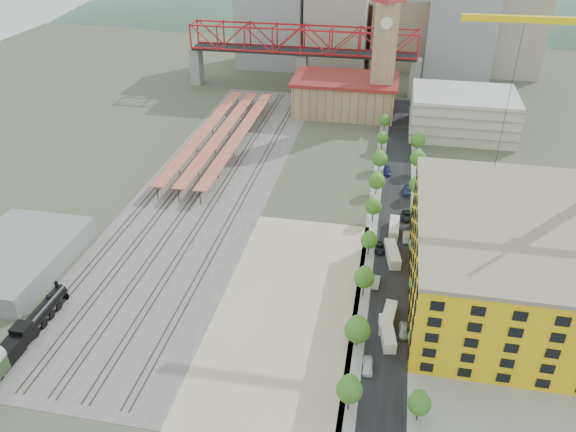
% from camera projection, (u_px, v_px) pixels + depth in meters
% --- Properties ---
extents(ground, '(400.00, 400.00, 0.00)m').
position_uv_depth(ground, '(328.00, 228.00, 139.63)').
color(ground, '#474C38').
rests_on(ground, ground).
extents(ballast_strip, '(36.00, 165.00, 0.06)m').
position_uv_depth(ballast_strip, '(212.00, 183.00, 160.31)').
color(ballast_strip, '#605E59').
rests_on(ballast_strip, ground).
extents(dirt_lot, '(28.00, 67.00, 0.06)m').
position_uv_depth(dirt_lot, '(288.00, 306.00, 113.74)').
color(dirt_lot, tan).
rests_on(dirt_lot, ground).
extents(street_asphalt, '(12.00, 170.00, 0.06)m').
position_uv_depth(street_asphalt, '(395.00, 204.00, 149.61)').
color(street_asphalt, black).
rests_on(street_asphalt, ground).
extents(sidewalk_west, '(3.00, 170.00, 0.04)m').
position_uv_depth(sidewalk_west, '(375.00, 203.00, 150.52)').
color(sidewalk_west, gray).
rests_on(sidewalk_west, ground).
extents(sidewalk_east, '(3.00, 170.00, 0.04)m').
position_uv_depth(sidewalk_east, '(416.00, 206.00, 148.70)').
color(sidewalk_east, gray).
rests_on(sidewalk_east, ground).
extents(construction_pad, '(50.00, 90.00, 0.06)m').
position_uv_depth(construction_pad, '(533.00, 300.00, 115.33)').
color(construction_pad, gray).
rests_on(construction_pad, ground).
extents(rail_tracks, '(26.56, 160.00, 0.18)m').
position_uv_depth(rail_tracks, '(205.00, 182.00, 160.55)').
color(rail_tracks, '#382B23').
rests_on(rail_tracks, ground).
extents(platform_canopies, '(16.00, 80.00, 4.12)m').
position_uv_depth(platform_canopies, '(222.00, 132.00, 182.27)').
color(platform_canopies, '#D76F52').
rests_on(platform_canopies, ground).
extents(station_hall, '(38.00, 24.00, 13.10)m').
position_uv_depth(station_hall, '(345.00, 95.00, 206.12)').
color(station_hall, tan).
rests_on(station_hall, ground).
extents(clock_tower, '(12.00, 12.00, 52.00)m').
position_uv_depth(clock_tower, '(386.00, 37.00, 190.99)').
color(clock_tower, tan).
rests_on(clock_tower, ground).
extents(parking_garage, '(34.00, 26.00, 14.00)m').
position_uv_depth(parking_garage, '(462.00, 113.00, 189.07)').
color(parking_garage, silver).
rests_on(parking_garage, ground).
extents(truss_bridge, '(94.00, 9.60, 25.60)m').
position_uv_depth(truss_bridge, '(302.00, 43.00, 222.55)').
color(truss_bridge, gray).
rests_on(truss_bridge, ground).
extents(construction_building, '(44.60, 50.60, 18.80)m').
position_uv_depth(construction_building, '(527.00, 262.00, 111.01)').
color(construction_building, yellow).
rests_on(construction_building, ground).
extents(warehouse, '(22.00, 32.00, 5.00)m').
position_uv_depth(warehouse, '(15.00, 258.00, 123.99)').
color(warehouse, gray).
rests_on(warehouse, ground).
extents(street_trees, '(15.40, 124.40, 8.00)m').
position_uv_depth(street_trees, '(394.00, 224.00, 141.20)').
color(street_trees, '#377021').
rests_on(street_trees, ground).
extents(skyline, '(133.00, 46.00, 60.00)m').
position_uv_depth(skyline, '(390.00, 17.00, 246.60)').
color(skyline, '#9EA0A3').
rests_on(skyline, ground).
extents(distant_hills, '(647.00, 264.00, 227.00)m').
position_uv_depth(distant_hills, '(437.00, 137.00, 391.97)').
color(distant_hills, '#4C6B59').
rests_on(distant_hills, ground).
extents(locomotive, '(2.99, 23.05, 5.76)m').
position_uv_depth(locomotive, '(34.00, 323.00, 106.37)').
color(locomotive, black).
rests_on(locomotive, ground).
extents(site_trailer_a, '(3.71, 8.94, 2.38)m').
position_uv_depth(site_trailer_a, '(387.00, 333.00, 105.26)').
color(site_trailer_a, silver).
rests_on(site_trailer_a, ground).
extents(site_trailer_b, '(3.27, 8.77, 2.34)m').
position_uv_depth(site_trailer_b, '(388.00, 318.00, 109.02)').
color(site_trailer_b, silver).
rests_on(site_trailer_b, ground).
extents(site_trailer_c, '(4.23, 9.68, 2.57)m').
position_uv_depth(site_trailer_c, '(392.00, 254.00, 127.50)').
color(site_trailer_c, silver).
rests_on(site_trailer_c, ground).
extents(site_trailer_d, '(2.36, 8.74, 2.39)m').
position_uv_depth(site_trailer_d, '(394.00, 228.00, 137.32)').
color(site_trailer_d, silver).
rests_on(site_trailer_d, ground).
extents(car_0, '(2.06, 4.62, 1.54)m').
position_uv_depth(car_0, '(368.00, 366.00, 98.67)').
color(car_0, silver).
rests_on(car_0, ground).
extents(car_1, '(1.83, 4.47, 1.44)m').
position_uv_depth(car_1, '(376.00, 282.00, 119.38)').
color(car_1, '#ADAEB3').
rests_on(car_1, ground).
extents(car_2, '(2.55, 5.07, 1.38)m').
position_uv_depth(car_2, '(380.00, 248.00, 130.74)').
color(car_2, black).
rests_on(car_2, ground).
extents(car_3, '(2.60, 5.32, 1.49)m').
position_uv_depth(car_3, '(387.00, 171.00, 165.07)').
color(car_3, navy).
rests_on(car_3, ground).
extents(car_4, '(1.88, 4.48, 1.52)m').
position_uv_depth(car_4, '(403.00, 331.00, 106.49)').
color(car_4, '#BABABA').
rests_on(car_4, ground).
extents(car_5, '(1.83, 4.88, 1.59)m').
position_uv_depth(car_5, '(406.00, 237.00, 134.44)').
color(car_5, '#A1A2A7').
rests_on(car_5, ground).
extents(car_6, '(2.47, 5.36, 1.49)m').
position_uv_depth(car_6, '(407.00, 216.00, 143.08)').
color(car_6, black).
rests_on(car_6, ground).
extents(car_7, '(2.37, 5.54, 1.59)m').
position_uv_depth(car_7, '(407.00, 191.00, 154.72)').
color(car_7, navy).
rests_on(car_7, ground).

